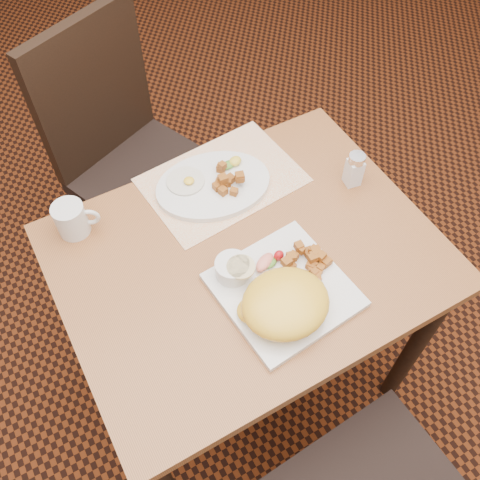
% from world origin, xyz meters
% --- Properties ---
extents(ground, '(8.00, 8.00, 0.00)m').
position_xyz_m(ground, '(0.00, 0.00, 0.00)').
color(ground, black).
rests_on(ground, ground).
extents(table, '(0.90, 0.70, 0.75)m').
position_xyz_m(table, '(0.00, 0.00, 0.64)').
color(table, '#9D5D30').
rests_on(table, ground).
extents(chair_far, '(0.55, 0.56, 0.97)m').
position_xyz_m(chair_far, '(-0.07, 0.68, 0.54)').
color(chair_far, black).
rests_on(chair_far, ground).
extents(placemat, '(0.42, 0.32, 0.00)m').
position_xyz_m(placemat, '(0.06, 0.24, 0.75)').
color(placemat, white).
rests_on(placemat, table).
extents(plate_square, '(0.30, 0.30, 0.02)m').
position_xyz_m(plate_square, '(0.02, -0.13, 0.76)').
color(plate_square, silver).
rests_on(plate_square, table).
extents(plate_oval, '(0.34, 0.27, 0.02)m').
position_xyz_m(plate_oval, '(0.02, 0.23, 0.76)').
color(plate_oval, silver).
rests_on(plate_oval, placemat).
extents(hollandaise_mound, '(0.20, 0.18, 0.07)m').
position_xyz_m(hollandaise_mound, '(-0.01, -0.18, 0.80)').
color(hollandaise_mound, yellow).
rests_on(hollandaise_mound, plate_square).
extents(ramekin, '(0.09, 0.09, 0.04)m').
position_xyz_m(ramekin, '(-0.06, -0.04, 0.79)').
color(ramekin, silver).
rests_on(ramekin, plate_square).
extents(garnish_sq, '(0.09, 0.05, 0.03)m').
position_xyz_m(garnish_sq, '(0.02, -0.06, 0.78)').
color(garnish_sq, '#387223').
rests_on(garnish_sq, plate_square).
extents(fried_egg, '(0.10, 0.10, 0.02)m').
position_xyz_m(fried_egg, '(-0.04, 0.26, 0.77)').
color(fried_egg, white).
rests_on(fried_egg, plate_oval).
extents(garnish_ov, '(0.06, 0.04, 0.02)m').
position_xyz_m(garnish_ov, '(0.10, 0.26, 0.78)').
color(garnish_ov, '#387223').
rests_on(garnish_ov, plate_oval).
extents(salt_shaker, '(0.05, 0.05, 0.10)m').
position_xyz_m(salt_shaker, '(0.35, 0.06, 0.80)').
color(salt_shaker, white).
rests_on(salt_shaker, table).
extents(coffee_mug, '(0.11, 0.08, 0.09)m').
position_xyz_m(coffee_mug, '(-0.34, 0.27, 0.79)').
color(coffee_mug, silver).
rests_on(coffee_mug, table).
extents(home_fries_sq, '(0.11, 0.12, 0.03)m').
position_xyz_m(home_fries_sq, '(0.10, -0.11, 0.78)').
color(home_fries_sq, '#AB5E1B').
rests_on(home_fries_sq, plate_square).
extents(home_fries_ov, '(0.08, 0.11, 0.04)m').
position_xyz_m(home_fries_ov, '(0.05, 0.21, 0.78)').
color(home_fries_ov, '#AB5E1B').
rests_on(home_fries_ov, plate_oval).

